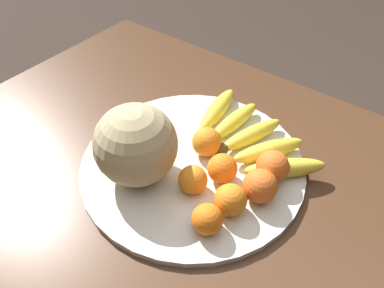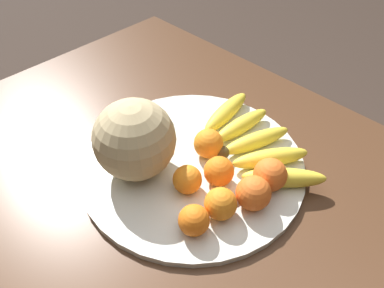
{
  "view_description": "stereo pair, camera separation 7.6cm",
  "coord_description": "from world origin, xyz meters",
  "px_view_note": "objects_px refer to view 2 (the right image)",
  "views": [
    {
      "loc": [
        -0.33,
        0.39,
        1.34
      ],
      "look_at": [
        0.0,
        -0.05,
        0.81
      ],
      "focal_mm": 35.0,
      "sensor_mm": 36.0,
      "label": 1
    },
    {
      "loc": [
        -0.38,
        0.34,
        1.34
      ],
      "look_at": [
        0.0,
        -0.05,
        0.81
      ],
      "focal_mm": 35.0,
      "sensor_mm": 36.0,
      "label": 2
    }
  ],
  "objects_px": {
    "melon": "(135,139)",
    "banana_bunch": "(254,141)",
    "orange_side_extra": "(194,220)",
    "orange_top_small": "(253,193)",
    "orange_front_left": "(221,204)",
    "fruit_bowl": "(192,163)",
    "orange_back_right": "(219,171)",
    "orange_mid_center": "(208,143)",
    "orange_back_left": "(187,179)",
    "kitchen_table": "(178,209)",
    "orange_front_right": "(270,175)"
  },
  "relations": [
    {
      "from": "fruit_bowl",
      "to": "orange_front_left",
      "type": "height_order",
      "value": "orange_front_left"
    },
    {
      "from": "melon",
      "to": "fruit_bowl",
      "type": "bearing_deg",
      "value": -125.06
    },
    {
      "from": "banana_bunch",
      "to": "orange_top_small",
      "type": "height_order",
      "value": "orange_top_small"
    },
    {
      "from": "orange_back_right",
      "to": "orange_top_small",
      "type": "xyz_separation_m",
      "value": [
        -0.08,
        -0.0,
        0.0
      ]
    },
    {
      "from": "kitchen_table",
      "to": "orange_front_left",
      "type": "height_order",
      "value": "orange_front_left"
    },
    {
      "from": "melon",
      "to": "orange_mid_center",
      "type": "relative_size",
      "value": 2.58
    },
    {
      "from": "orange_mid_center",
      "to": "orange_side_extra",
      "type": "relative_size",
      "value": 1.12
    },
    {
      "from": "kitchen_table",
      "to": "orange_front_right",
      "type": "bearing_deg",
      "value": -145.52
    },
    {
      "from": "orange_top_small",
      "to": "kitchen_table",
      "type": "bearing_deg",
      "value": 16.52
    },
    {
      "from": "orange_mid_center",
      "to": "orange_top_small",
      "type": "xyz_separation_m",
      "value": [
        -0.15,
        0.04,
        0.0
      ]
    },
    {
      "from": "banana_bunch",
      "to": "orange_back_left",
      "type": "bearing_deg",
      "value": -166.91
    },
    {
      "from": "orange_front_right",
      "to": "orange_top_small",
      "type": "height_order",
      "value": "same"
    },
    {
      "from": "kitchen_table",
      "to": "orange_mid_center",
      "type": "height_order",
      "value": "orange_mid_center"
    },
    {
      "from": "banana_bunch",
      "to": "orange_back_left",
      "type": "xyz_separation_m",
      "value": [
        0.02,
        0.18,
        0.01
      ]
    },
    {
      "from": "banana_bunch",
      "to": "orange_front_right",
      "type": "xyz_separation_m",
      "value": [
        -0.09,
        0.06,
        0.01
      ]
    },
    {
      "from": "orange_front_left",
      "to": "banana_bunch",
      "type": "bearing_deg",
      "value": -70.25
    },
    {
      "from": "orange_front_right",
      "to": "orange_back_left",
      "type": "height_order",
      "value": "orange_front_right"
    },
    {
      "from": "fruit_bowl",
      "to": "orange_side_extra",
      "type": "distance_m",
      "value": 0.17
    },
    {
      "from": "banana_bunch",
      "to": "orange_front_right",
      "type": "bearing_deg",
      "value": -106.98
    },
    {
      "from": "orange_front_left",
      "to": "fruit_bowl",
      "type": "bearing_deg",
      "value": -24.21
    },
    {
      "from": "melon",
      "to": "orange_top_small",
      "type": "distance_m",
      "value": 0.25
    },
    {
      "from": "orange_mid_center",
      "to": "orange_back_left",
      "type": "relative_size",
      "value": 1.1
    },
    {
      "from": "orange_front_left",
      "to": "orange_side_extra",
      "type": "distance_m",
      "value": 0.06
    },
    {
      "from": "fruit_bowl",
      "to": "orange_back_left",
      "type": "height_order",
      "value": "orange_back_left"
    },
    {
      "from": "orange_side_extra",
      "to": "orange_top_small",
      "type": "bearing_deg",
      "value": -108.13
    },
    {
      "from": "kitchen_table",
      "to": "orange_back_left",
      "type": "relative_size",
      "value": 21.13
    },
    {
      "from": "melon",
      "to": "orange_back_right",
      "type": "relative_size",
      "value": 2.7
    },
    {
      "from": "orange_top_small",
      "to": "melon",
      "type": "bearing_deg",
      "value": 22.22
    },
    {
      "from": "orange_back_left",
      "to": "orange_back_right",
      "type": "xyz_separation_m",
      "value": [
        -0.03,
        -0.06,
        0.0
      ]
    },
    {
      "from": "melon",
      "to": "banana_bunch",
      "type": "xyz_separation_m",
      "value": [
        -0.13,
        -0.21,
        -0.06
      ]
    },
    {
      "from": "melon",
      "to": "banana_bunch",
      "type": "relative_size",
      "value": 0.51
    },
    {
      "from": "kitchen_table",
      "to": "orange_side_extra",
      "type": "relative_size",
      "value": 21.4
    },
    {
      "from": "fruit_bowl",
      "to": "melon",
      "type": "height_order",
      "value": "melon"
    },
    {
      "from": "fruit_bowl",
      "to": "orange_back_right",
      "type": "height_order",
      "value": "orange_back_right"
    },
    {
      "from": "kitchen_table",
      "to": "fruit_bowl",
      "type": "bearing_deg",
      "value": -88.24
    },
    {
      "from": "orange_back_left",
      "to": "orange_side_extra",
      "type": "distance_m",
      "value": 0.09
    },
    {
      "from": "banana_bunch",
      "to": "orange_mid_center",
      "type": "distance_m",
      "value": 0.1
    },
    {
      "from": "orange_front_right",
      "to": "orange_mid_center",
      "type": "relative_size",
      "value": 1.05
    },
    {
      "from": "banana_bunch",
      "to": "orange_back_left",
      "type": "height_order",
      "value": "orange_back_left"
    },
    {
      "from": "fruit_bowl",
      "to": "orange_side_extra",
      "type": "relative_size",
      "value": 8.35
    },
    {
      "from": "melon",
      "to": "orange_back_left",
      "type": "distance_m",
      "value": 0.13
    },
    {
      "from": "fruit_bowl",
      "to": "orange_mid_center",
      "type": "relative_size",
      "value": 7.49
    },
    {
      "from": "melon",
      "to": "orange_mid_center",
      "type": "distance_m",
      "value": 0.16
    },
    {
      "from": "orange_mid_center",
      "to": "orange_back_right",
      "type": "xyz_separation_m",
      "value": [
        -0.07,
        0.04,
        -0.0
      ]
    },
    {
      "from": "orange_front_right",
      "to": "orange_mid_center",
      "type": "xyz_separation_m",
      "value": [
        0.15,
        0.02,
        -0.0
      ]
    },
    {
      "from": "fruit_bowl",
      "to": "orange_front_right",
      "type": "xyz_separation_m",
      "value": [
        -0.15,
        -0.06,
        0.04
      ]
    },
    {
      "from": "fruit_bowl",
      "to": "orange_mid_center",
      "type": "xyz_separation_m",
      "value": [
        -0.01,
        -0.04,
        0.04
      ]
    },
    {
      "from": "kitchen_table",
      "to": "orange_front_left",
      "type": "xyz_separation_m",
      "value": [
        -0.13,
        0.01,
        0.15
      ]
    },
    {
      "from": "orange_side_extra",
      "to": "kitchen_table",
      "type": "bearing_deg",
      "value": -30.2
    },
    {
      "from": "orange_front_left",
      "to": "orange_mid_center",
      "type": "bearing_deg",
      "value": -38.87
    }
  ]
}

